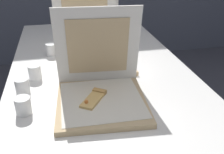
{
  "coord_description": "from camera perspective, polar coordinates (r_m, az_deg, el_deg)",
  "views": [
    {
      "loc": [
        -0.2,
        -0.62,
        1.32
      ],
      "look_at": [
        0.02,
        0.4,
        0.78
      ],
      "focal_mm": 41.38,
      "sensor_mm": 36.0,
      "label": 1
    }
  ],
  "objects": [
    {
      "name": "cup_white_far",
      "position": [
        1.59,
        -13.28,
        5.92
      ],
      "size": [
        0.06,
        0.06,
        0.07
      ],
      "primitive_type": "cylinder",
      "color": "white",
      "rests_on": "table"
    },
    {
      "name": "table",
      "position": [
        1.35,
        -2.16,
        -1.18
      ],
      "size": [
        0.94,
        2.01,
        0.72
      ],
      "color": "silver",
      "rests_on": "ground"
    },
    {
      "name": "cup_white_near_left",
      "position": [
        1.08,
        -19.04,
        -6.01
      ],
      "size": [
        0.06,
        0.06,
        0.07
      ],
      "primitive_type": "cylinder",
      "color": "white",
      "rests_on": "table"
    },
    {
      "name": "pizza_box_middle",
      "position": [
        1.45,
        -4.25,
        5.25
      ],
      "size": [
        0.4,
        0.44,
        0.39
      ],
      "rotation": [
        0.0,
        0.0,
        0.08
      ],
      "color": "tan",
      "rests_on": "table"
    },
    {
      "name": "pizza_box_front",
      "position": [
        1.09,
        -2.54,
        -2.78
      ],
      "size": [
        0.4,
        0.4,
        0.38
      ],
      "rotation": [
        0.0,
        0.0,
        -0.08
      ],
      "color": "tan",
      "rests_on": "table"
    },
    {
      "name": "pizza_box_back",
      "position": [
        1.87,
        -2.84,
        10.51
      ],
      "size": [
        0.39,
        0.41,
        0.39
      ],
      "rotation": [
        0.0,
        0.0,
        0.05
      ],
      "color": "tan",
      "rests_on": "table"
    },
    {
      "name": "cup_white_near_center",
      "position": [
        1.22,
        -19.2,
        -1.93
      ],
      "size": [
        0.06,
        0.06,
        0.07
      ],
      "primitive_type": "cylinder",
      "color": "white",
      "rests_on": "table"
    },
    {
      "name": "cup_white_mid",
      "position": [
        1.33,
        -16.69,
        1.04
      ],
      "size": [
        0.06,
        0.06,
        0.07
      ],
      "primitive_type": "cylinder",
      "color": "white",
      "rests_on": "table"
    }
  ]
}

